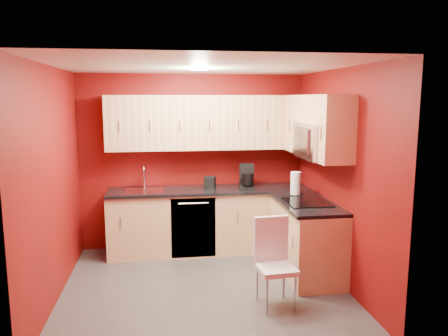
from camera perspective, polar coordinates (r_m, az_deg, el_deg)
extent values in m
plane|color=#454341|center=(5.24, -2.64, -15.24)|extent=(3.20, 3.20, 0.00)
plane|color=white|center=(4.79, -2.86, 13.18)|extent=(3.20, 3.20, 0.00)
plane|color=maroon|center=(6.34, -4.04, 0.83)|extent=(3.20, 0.00, 3.20)
plane|color=maroon|center=(3.41, -0.33, -6.36)|extent=(3.20, 0.00, 3.20)
plane|color=maroon|center=(4.98, -21.43, -2.06)|extent=(0.00, 3.00, 3.00)
plane|color=maroon|center=(5.26, 14.90, -1.17)|extent=(0.00, 3.00, 3.00)
cube|color=#E6BA83|center=(6.23, -1.90, -6.96)|extent=(2.80, 0.60, 0.87)
cube|color=#E6BA83|center=(5.57, 10.66, -9.08)|extent=(0.60, 1.30, 0.87)
cube|color=black|center=(6.11, -1.91, -2.90)|extent=(2.80, 0.63, 0.04)
cube|color=black|center=(5.43, 10.71, -4.57)|extent=(0.63, 1.27, 0.04)
cube|color=#EABE85|center=(6.12, -2.10, 5.97)|extent=(2.80, 0.35, 0.75)
cube|color=#EABE85|center=(5.93, 10.29, 5.73)|extent=(0.35, 0.57, 0.75)
cube|color=#EABE85|center=(4.85, 14.60, 4.86)|extent=(0.35, 0.22, 0.75)
cube|color=#EABE85|center=(5.30, 12.64, 7.54)|extent=(0.35, 0.76, 0.33)
cube|color=silver|center=(5.31, 12.25, 3.50)|extent=(0.40, 0.76, 0.42)
cube|color=black|center=(5.25, 10.30, 3.50)|extent=(0.02, 0.62, 0.33)
cylinder|color=silver|center=(5.03, 10.90, 3.24)|extent=(0.02, 0.02, 0.29)
cube|color=black|center=(5.39, 10.78, -4.40)|extent=(0.50, 0.55, 0.01)
cube|color=silver|center=(6.07, -10.39, -2.97)|extent=(0.52, 0.42, 0.02)
cylinder|color=silver|center=(6.24, -10.36, -1.38)|extent=(0.02, 0.02, 0.26)
torus|color=silver|center=(6.15, -10.42, -0.30)|extent=(0.02, 0.16, 0.16)
cylinder|color=silver|center=(6.09, -10.42, -0.97)|extent=(0.02, 0.02, 0.12)
cube|color=black|center=(5.93, -4.01, -7.81)|extent=(0.60, 0.02, 0.82)
cylinder|color=white|center=(5.08, -3.18, 12.77)|extent=(0.20, 0.20, 0.01)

